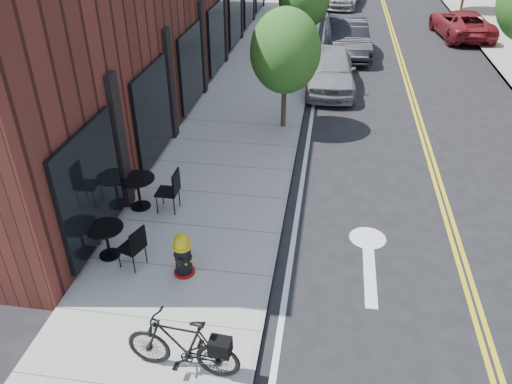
{
  "coord_description": "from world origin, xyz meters",
  "views": [
    {
      "loc": [
        0.85,
        -6.27,
        7.05
      ],
      "look_at": [
        -0.63,
        3.31,
        1.0
      ],
      "focal_mm": 35.0,
      "sensor_mm": 36.0,
      "label": 1
    }
  ],
  "objects_px": {
    "bistro_set_c": "(138,188)",
    "fire_hydrant": "(183,255)",
    "bistro_set_b": "(107,237)",
    "parked_car_b": "(347,37)",
    "bicycle_left": "(182,345)",
    "parked_car_a": "(330,69)",
    "parked_car_far": "(461,24)"
  },
  "relations": [
    {
      "from": "bicycle_left",
      "to": "parked_car_a",
      "type": "distance_m",
      "value": 14.21
    },
    {
      "from": "fire_hydrant",
      "to": "parked_car_a",
      "type": "xyz_separation_m",
      "value": [
        2.63,
        11.73,
        0.2
      ]
    },
    {
      "from": "bicycle_left",
      "to": "bistro_set_c",
      "type": "relative_size",
      "value": 0.98
    },
    {
      "from": "parked_car_a",
      "to": "parked_car_far",
      "type": "relative_size",
      "value": 0.93
    },
    {
      "from": "bistro_set_c",
      "to": "parked_car_far",
      "type": "distance_m",
      "value": 21.42
    },
    {
      "from": "parked_car_b",
      "to": "parked_car_far",
      "type": "bearing_deg",
      "value": 28.15
    },
    {
      "from": "bistro_set_b",
      "to": "parked_car_far",
      "type": "bearing_deg",
      "value": 80.92
    },
    {
      "from": "bicycle_left",
      "to": "parked_car_far",
      "type": "bearing_deg",
      "value": 164.01
    },
    {
      "from": "bicycle_left",
      "to": "parked_car_b",
      "type": "relative_size",
      "value": 0.39
    },
    {
      "from": "parked_car_b",
      "to": "parked_car_a",
      "type": "bearing_deg",
      "value": -104.45
    },
    {
      "from": "bicycle_left",
      "to": "bistro_set_c",
      "type": "distance_m",
      "value": 5.2
    },
    {
      "from": "fire_hydrant",
      "to": "parked_car_a",
      "type": "distance_m",
      "value": 12.03
    },
    {
      "from": "bistro_set_b",
      "to": "parked_car_b",
      "type": "height_order",
      "value": "parked_car_b"
    },
    {
      "from": "bistro_set_b",
      "to": "parked_car_b",
      "type": "distance_m",
      "value": 16.98
    },
    {
      "from": "fire_hydrant",
      "to": "parked_car_b",
      "type": "bearing_deg",
      "value": 88.72
    },
    {
      "from": "fire_hydrant",
      "to": "parked_car_b",
      "type": "height_order",
      "value": "parked_car_b"
    },
    {
      "from": "fire_hydrant",
      "to": "parked_car_far",
      "type": "height_order",
      "value": "parked_car_far"
    },
    {
      "from": "bistro_set_b",
      "to": "parked_car_a",
      "type": "height_order",
      "value": "parked_car_a"
    },
    {
      "from": "bistro_set_c",
      "to": "parked_car_far",
      "type": "xyz_separation_m",
      "value": [
        11.0,
        18.39,
        0.04
      ]
    },
    {
      "from": "bistro_set_b",
      "to": "parked_car_far",
      "type": "distance_m",
      "value": 23.11
    },
    {
      "from": "bicycle_left",
      "to": "parked_car_a",
      "type": "xyz_separation_m",
      "value": [
        1.97,
        14.08,
        0.09
      ]
    },
    {
      "from": "parked_car_far",
      "to": "parked_car_b",
      "type": "bearing_deg",
      "value": 27.55
    },
    {
      "from": "parked_car_a",
      "to": "parked_car_b",
      "type": "distance_m",
      "value": 4.83
    },
    {
      "from": "fire_hydrant",
      "to": "parked_car_far",
      "type": "xyz_separation_m",
      "value": [
        9.23,
        20.63,
        0.11
      ]
    },
    {
      "from": "bistro_set_b",
      "to": "parked_car_far",
      "type": "height_order",
      "value": "parked_car_far"
    },
    {
      "from": "bistro_set_b",
      "to": "parked_car_b",
      "type": "bearing_deg",
      "value": 92.01
    },
    {
      "from": "fire_hydrant",
      "to": "bistro_set_c",
      "type": "xyz_separation_m",
      "value": [
        -1.77,
        2.25,
        0.07
      ]
    },
    {
      "from": "parked_car_a",
      "to": "bistro_set_b",
      "type": "bearing_deg",
      "value": -113.72
    },
    {
      "from": "parked_car_a",
      "to": "parked_car_far",
      "type": "height_order",
      "value": "parked_car_a"
    },
    {
      "from": "bistro_set_c",
      "to": "fire_hydrant",
      "type": "bearing_deg",
      "value": -51.58
    },
    {
      "from": "bicycle_left",
      "to": "parked_car_b",
      "type": "bearing_deg",
      "value": 176.52
    },
    {
      "from": "bistro_set_b",
      "to": "bistro_set_c",
      "type": "height_order",
      "value": "bistro_set_c"
    }
  ]
}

